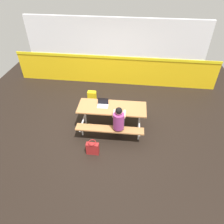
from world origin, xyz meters
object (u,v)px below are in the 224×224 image
Objects in this scene: backpack_dark at (92,97)px; laptop_silver at (103,104)px; tote_bag_bright at (93,148)px; student_nearer at (119,120)px; picnic_table_main at (112,111)px.

laptop_silver is at bearing -63.25° from backpack_dark.
tote_bag_bright is (0.49, -2.41, -0.02)m from backpack_dark.
laptop_silver is (-0.54, 0.59, 0.08)m from student_nearer.
backpack_dark is at bearing 122.60° from student_nearer.
tote_bag_bright is at bearing -107.85° from picnic_table_main.
student_nearer is 1.04m from tote_bag_bright.
student_nearer is at bearing 44.88° from tote_bag_bright.
laptop_silver is 1.45m from backpack_dark.
student_nearer is 2.16m from backpack_dark.
student_nearer is 2.81× the size of tote_bag_bright.
picnic_table_main is 0.35m from laptop_silver.
tote_bag_bright is at bearing -94.88° from laptop_silver.
laptop_silver is at bearing 85.12° from tote_bag_bright.
backpack_dark is (-1.13, 1.77, -0.49)m from student_nearer.
picnic_table_main is 1.31m from tote_bag_bright.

